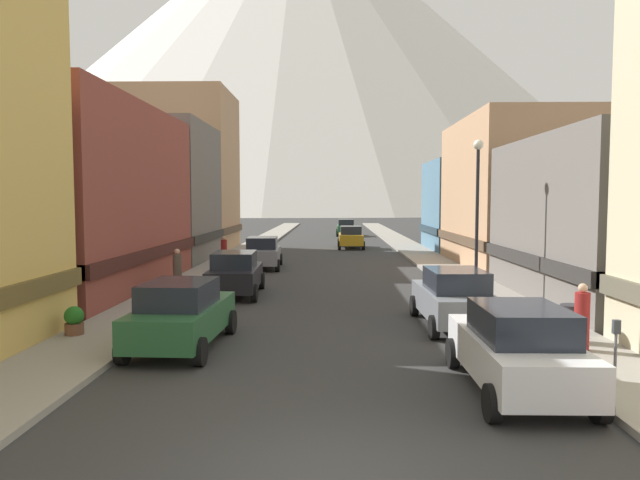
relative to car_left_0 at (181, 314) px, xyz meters
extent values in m
cube|color=gray|center=(-2.45, 27.82, -0.82)|extent=(2.50, 100.00, 0.15)
cube|color=gray|center=(10.05, 27.82, -0.82)|extent=(2.50, 100.00, 0.15)
cube|color=brown|center=(-7.15, 9.53, 3.02)|extent=(6.91, 13.47, 7.83)
cube|color=#3B1B16|center=(-7.15, 9.53, 0.70)|extent=(7.21, 13.47, 0.50)
cube|color=#66605B|center=(-6.82, 20.79, 3.35)|extent=(6.24, 8.54, 8.50)
cube|color=#2D2B29|center=(-6.82, 20.79, 0.70)|extent=(6.54, 8.54, 0.50)
cube|color=tan|center=(-8.33, 29.16, 5.05)|extent=(9.27, 8.10, 11.90)
cube|color=brown|center=(-8.33, 29.16, 0.70)|extent=(9.57, 8.10, 0.50)
cube|color=tan|center=(14.47, 18.92, 3.32)|extent=(6.33, 11.81, 8.44)
cube|color=brown|center=(14.47, 18.92, 0.70)|extent=(6.63, 11.81, 0.50)
cube|color=slate|center=(16.09, 29.45, 2.49)|extent=(9.58, 8.07, 6.78)
cube|color=#22333F|center=(16.09, 29.45, 0.70)|extent=(9.88, 8.07, 0.50)
cube|color=#265933|center=(0.00, 0.06, -0.16)|extent=(2.04, 4.48, 0.80)
cube|color=#1E232D|center=(-0.01, -0.19, 0.56)|extent=(1.70, 2.27, 0.64)
cylinder|color=black|center=(-0.84, 1.75, -0.56)|extent=(0.25, 0.69, 0.68)
cylinder|color=black|center=(1.00, 1.67, -0.56)|extent=(0.25, 0.69, 0.68)
cylinder|color=black|center=(-0.99, -1.55, -0.56)|extent=(0.25, 0.69, 0.68)
cylinder|color=black|center=(0.85, -1.63, -0.56)|extent=(0.25, 0.69, 0.68)
cube|color=black|center=(0.00, 8.44, -0.16)|extent=(1.99, 4.46, 0.80)
cube|color=#1E232D|center=(0.01, 8.19, 0.56)|extent=(1.67, 2.25, 0.64)
cylinder|color=black|center=(-0.97, 10.06, -0.56)|extent=(0.24, 0.69, 0.68)
cylinder|color=black|center=(0.87, 10.12, -0.56)|extent=(0.24, 0.69, 0.68)
cylinder|color=black|center=(-0.86, 6.76, -0.56)|extent=(0.24, 0.69, 0.68)
cylinder|color=black|center=(0.98, 6.82, -0.56)|extent=(0.24, 0.69, 0.68)
cube|color=slate|center=(0.00, 17.71, -0.16)|extent=(2.02, 4.47, 0.80)
cube|color=#1E232D|center=(0.01, 17.46, 0.56)|extent=(1.69, 2.27, 0.64)
cylinder|color=black|center=(-0.99, 19.32, -0.56)|extent=(0.25, 0.69, 0.68)
cylinder|color=black|center=(0.85, 19.40, -0.56)|extent=(0.25, 0.69, 0.68)
cylinder|color=black|center=(-0.85, 16.02, -0.56)|extent=(0.25, 0.69, 0.68)
cylinder|color=black|center=(0.99, 16.10, -0.56)|extent=(0.25, 0.69, 0.68)
cube|color=silver|center=(7.60, -3.27, -0.16)|extent=(1.84, 4.40, 0.80)
cube|color=#1E232D|center=(7.60, -3.52, 0.56)|extent=(1.60, 2.20, 0.64)
cylinder|color=black|center=(6.68, -1.62, -0.56)|extent=(0.22, 0.68, 0.68)
cylinder|color=black|center=(8.52, -1.62, -0.56)|extent=(0.22, 0.68, 0.68)
cylinder|color=black|center=(6.68, -4.92, -0.56)|extent=(0.22, 0.68, 0.68)
cylinder|color=black|center=(8.52, -4.92, -0.56)|extent=(0.22, 0.68, 0.68)
cube|color=slate|center=(7.60, 2.74, -0.16)|extent=(1.94, 4.44, 0.80)
cube|color=#1E232D|center=(7.61, 2.49, 0.56)|extent=(1.65, 2.24, 0.64)
cylinder|color=black|center=(6.65, 4.37, -0.56)|extent=(0.24, 0.68, 0.68)
cylinder|color=black|center=(8.48, 4.41, -0.56)|extent=(0.24, 0.68, 0.68)
cylinder|color=black|center=(6.72, 1.07, -0.56)|extent=(0.24, 0.68, 0.68)
cylinder|color=black|center=(8.56, 1.12, -0.56)|extent=(0.24, 0.68, 0.68)
cube|color=#265933|center=(5.40, 47.39, -0.16)|extent=(1.84, 4.40, 0.80)
cube|color=#1E232D|center=(5.40, 47.14, 0.56)|extent=(1.60, 2.20, 0.64)
cylinder|color=black|center=(4.48, 49.04, -0.56)|extent=(0.22, 0.68, 0.68)
cylinder|color=black|center=(6.32, 49.04, -0.56)|extent=(0.22, 0.68, 0.68)
cylinder|color=black|center=(4.48, 45.74, -0.56)|extent=(0.22, 0.68, 0.68)
cylinder|color=black|center=(6.32, 45.74, -0.56)|extent=(0.22, 0.68, 0.68)
cube|color=#B28419|center=(5.40, 31.38, -0.16)|extent=(1.84, 4.40, 0.80)
cube|color=#1E232D|center=(5.40, 31.13, 0.56)|extent=(1.60, 2.20, 0.64)
cylinder|color=black|center=(4.48, 33.03, -0.56)|extent=(0.22, 0.68, 0.68)
cylinder|color=black|center=(6.32, 33.03, -0.56)|extent=(0.22, 0.68, 0.68)
cylinder|color=black|center=(4.48, 29.73, -0.56)|extent=(0.22, 0.68, 0.68)
cylinder|color=black|center=(6.32, 29.73, -0.56)|extent=(0.22, 0.68, 0.68)
cylinder|color=#595960|center=(9.55, -3.32, -0.22)|extent=(0.06, 0.06, 1.05)
cube|color=#33383F|center=(9.55, -3.32, 0.44)|extent=(0.14, 0.10, 0.28)
cylinder|color=#4C5156|center=(10.15, 0.27, -0.30)|extent=(0.56, 0.56, 0.90)
cylinder|color=#2D2D33|center=(10.15, 0.27, 0.19)|extent=(0.59, 0.59, 0.08)
cylinder|color=brown|center=(-3.20, 0.84, -0.59)|extent=(0.51, 0.51, 0.31)
sphere|color=#236920|center=(-3.20, 0.84, -0.23)|extent=(0.53, 0.53, 0.53)
cylinder|color=maroon|center=(10.05, -0.58, -0.03)|extent=(0.36, 0.36, 1.44)
sphere|color=tan|center=(10.05, -0.58, 0.80)|extent=(0.23, 0.23, 0.23)
cylinder|color=maroon|center=(-2.45, 19.09, -0.07)|extent=(0.36, 0.36, 1.36)
sphere|color=tan|center=(-2.45, 19.09, 0.72)|extent=(0.22, 0.22, 0.22)
cylinder|color=brown|center=(-2.45, 8.78, -0.01)|extent=(0.36, 0.36, 1.47)
sphere|color=tan|center=(-2.45, 8.78, 0.84)|extent=(0.23, 0.23, 0.23)
cylinder|color=black|center=(9.15, 6.31, 2.00)|extent=(0.12, 0.12, 5.50)
sphere|color=white|center=(9.15, 6.31, 4.93)|extent=(0.36, 0.36, 0.36)
cone|color=silver|center=(-10.98, 252.82, 68.92)|extent=(290.97, 290.97, 139.64)
camera|label=1|loc=(3.90, -14.83, 2.96)|focal=32.66mm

